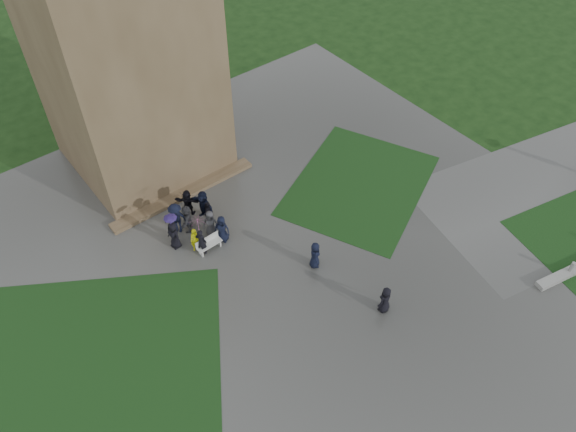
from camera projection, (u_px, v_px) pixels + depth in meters
ground at (301, 319)px, 26.46m from camera, size 120.00×120.00×0.00m
plaza at (275, 291)px, 27.54m from camera, size 34.00×34.00×0.02m
lawn_inset_left at (96, 359)px, 24.98m from camera, size 14.10×13.46×0.01m
lawn_inset_right at (359, 185)px, 32.79m from camera, size 11.12×10.15×0.01m
tower at (115, 19)px, 28.09m from camera, size 8.00×8.00×18.00m
tower_plinth at (184, 194)px, 32.12m from camera, size 9.00×0.80×0.22m
bench at (209, 244)px, 29.11m from camera, size 1.41×0.48×0.81m
visitor_cluster at (193, 216)px, 29.58m from camera, size 3.15×4.05×2.54m
pedestrian_mid at (315, 255)px, 28.08m from camera, size 0.90×0.96×1.63m
pedestrian_near at (385, 300)px, 26.23m from camera, size 0.83×0.61×1.58m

